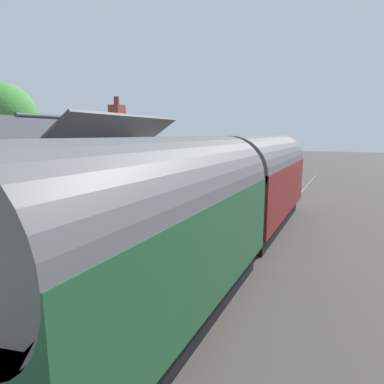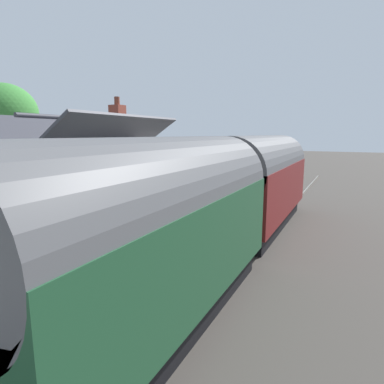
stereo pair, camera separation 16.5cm
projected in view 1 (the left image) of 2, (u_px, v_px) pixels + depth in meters
ground_plane at (195, 261)px, 11.31m from camera, size 160.00×160.00×0.00m
platform at (107, 234)px, 12.89m from camera, size 32.00×5.76×0.87m
platform_edge_coping at (165, 232)px, 11.66m from camera, size 32.00×0.36×0.02m
rail_near at (239, 267)px, 10.60m from camera, size 52.00×0.08×0.14m
rail_far at (199, 260)px, 11.22m from camera, size 52.00×0.08×0.14m
train at (230, 196)px, 11.40m from camera, size 17.86×2.73×4.32m
station_building at (91, 184)px, 13.31m from camera, size 6.23×4.66×5.15m
bench_mid_platform at (193, 190)px, 17.69m from camera, size 1.40×0.44×0.88m
planter_bench_right at (35, 265)px, 8.08m from camera, size 0.86×0.32×0.56m
planter_bench_left at (207, 193)px, 18.10m from camera, size 0.71×0.32×0.56m
planter_edge_far at (245, 183)px, 21.94m from camera, size 1.09×0.32×0.54m
planter_corner_building at (132, 235)px, 10.41m from camera, size 0.95×0.32×0.59m
planter_edge_near at (198, 180)px, 21.97m from camera, size 0.48×0.48×0.78m
lamp_post_platform at (229, 152)px, 20.00m from camera, size 0.32×0.50×3.40m
tree_far_left at (4, 114)px, 19.13m from camera, size 3.72×3.48×7.35m
tree_distant at (87, 137)px, 27.23m from camera, size 3.73×3.24×6.28m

